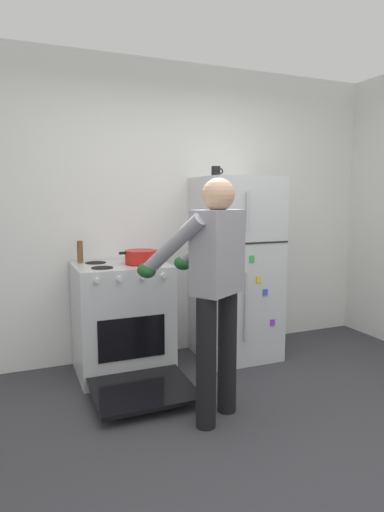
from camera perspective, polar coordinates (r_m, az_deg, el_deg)
ground at (r=2.80m, az=11.60°, el=-24.33°), size 8.00×8.00×0.00m
kitchen_wall_back at (r=4.13m, az=-3.26°, el=5.90°), size 6.00×0.10×2.70m
refrigerator at (r=4.05m, az=5.66°, el=-1.57°), size 0.68×0.72×1.66m
stove_range at (r=3.74m, az=-9.08°, el=-8.30°), size 0.76×1.23×0.93m
person_cook at (r=2.84m, az=2.68°, el=-2.84°), size 0.68×0.74×1.60m
red_pot at (r=3.64m, az=-6.69°, el=-0.09°), size 0.37×0.27×0.11m
coffee_mug at (r=3.97m, az=3.18°, el=10.98°), size 0.11×0.08×0.10m
pepper_mill at (r=3.78m, az=-14.46°, el=0.56°), size 0.05×0.05×0.18m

